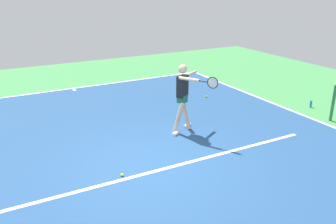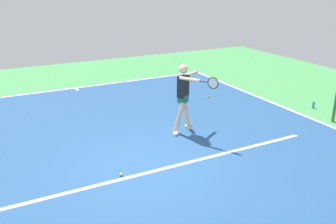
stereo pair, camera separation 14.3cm
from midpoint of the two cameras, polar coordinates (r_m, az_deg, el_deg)
The scene contains 11 objects.
ground_plane at distance 7.91m, azimuth -2.36°, elevation -8.63°, with size 22.89×22.89×0.00m, color #428E4C.
court_surface at distance 7.91m, azimuth -2.36°, elevation -8.61°, with size 10.97×13.82×0.00m, color navy.
court_line_baseline_near at distance 14.00m, azimuth -14.29°, elevation 3.76°, with size 10.97×0.10×0.01m, color white.
court_line_sideline_left at distance 11.10m, azimuth 24.01°, elevation -1.70°, with size 0.10×13.82×0.01m, color white.
court_line_service at distance 7.71m, azimuth -1.59°, elevation -9.39°, with size 8.23×0.10×0.01m, color white.
court_line_centre_mark at distance 13.82m, azimuth -14.09°, elevation 3.56°, with size 0.10×0.30×0.01m, color white.
net_post at distance 11.20m, azimuth 25.54°, elevation 1.15°, with size 0.09×0.09×1.07m, color #38753D.
tennis_player at distance 9.32m, azimuth 3.08°, elevation 3.01°, with size 1.06×1.42×1.84m.
tennis_ball_by_baseline at distance 7.57m, azimuth -6.99°, elevation -9.90°, with size 0.07×0.07×0.07m, color yellow.
tennis_ball_centre_court at distance 12.50m, azimuth 6.79°, elevation 2.44°, with size 0.07×0.07×0.07m, color yellow.
water_bottle at distance 12.30m, azimuth 22.55°, elevation 1.08°, with size 0.07×0.07×0.22m, color blue.
Camera 2 is at (2.81, 6.34, 3.80)m, focal length 38.11 mm.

